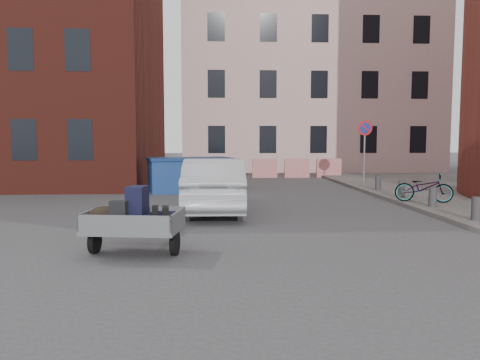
{
  "coord_description": "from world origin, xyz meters",
  "views": [
    {
      "loc": [
        -0.12,
        -9.33,
        2.02
      ],
      "look_at": [
        0.45,
        1.17,
        1.1
      ],
      "focal_mm": 35.0,
      "sensor_mm": 36.0,
      "label": 1
    }
  ],
  "objects": [
    {
      "name": "no_parking_sign",
      "position": [
        6.0,
        9.48,
        2.01
      ],
      "size": [
        0.6,
        0.09,
        2.65
      ],
      "color": "gray",
      "rests_on": "sidewalk"
    },
    {
      "name": "bollards",
      "position": [
        6.0,
        3.4,
        0.4
      ],
      "size": [
        0.22,
        9.02,
        0.55
      ],
      "color": "#3A3A3D",
      "rests_on": "sidewalk"
    },
    {
      "name": "dumpster",
      "position": [
        -1.09,
        8.75,
        0.66
      ],
      "size": [
        3.43,
        2.34,
        1.31
      ],
      "rotation": [
        0.0,
        0.0,
        0.25
      ],
      "color": "navy",
      "rests_on": "ground"
    },
    {
      "name": "bicycle",
      "position": [
        6.2,
        4.41,
        0.56
      ],
      "size": [
        1.76,
        1.12,
        0.87
      ],
      "primitive_type": "imported",
      "rotation": [
        0.0,
        0.0,
        1.22
      ],
      "color": "black",
      "rests_on": "sidewalk"
    },
    {
      "name": "barriers",
      "position": [
        4.2,
        15.0,
        0.5
      ],
      "size": [
        4.7,
        0.18,
        1.0
      ],
      "color": "red",
      "rests_on": "ground"
    },
    {
      "name": "trailer",
      "position": [
        -1.55,
        -1.16,
        0.61
      ],
      "size": [
        1.74,
        1.9,
        1.2
      ],
      "rotation": [
        0.0,
        0.0,
        -0.14
      ],
      "color": "black",
      "rests_on": "ground"
    },
    {
      "name": "ground",
      "position": [
        0.0,
        0.0,
        0.0
      ],
      "size": [
        120.0,
        120.0,
        0.0
      ],
      "primitive_type": "plane",
      "color": "#38383A",
      "rests_on": "ground"
    },
    {
      "name": "silver_car",
      "position": [
        -0.13,
        3.56,
        0.75
      ],
      "size": [
        1.62,
        4.55,
        1.49
      ],
      "primitive_type": "imported",
      "rotation": [
        0.0,
        0.0,
        3.13
      ],
      "color": "#ACAEB4",
      "rests_on": "ground"
    },
    {
      "name": "building_brick",
      "position": [
        -9.0,
        13.0,
        7.0
      ],
      "size": [
        12.0,
        10.0,
        14.0
      ],
      "primitive_type": "cube",
      "color": "#591E16",
      "rests_on": "ground"
    },
    {
      "name": "building_pink",
      "position": [
        6.0,
        22.0,
        7.0
      ],
      "size": [
        16.0,
        8.0,
        14.0
      ],
      "primitive_type": "cube",
      "color": "#D3A8A2",
      "rests_on": "ground"
    }
  ]
}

